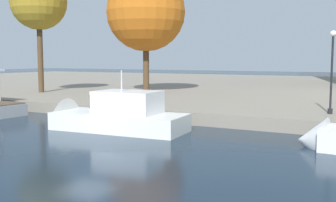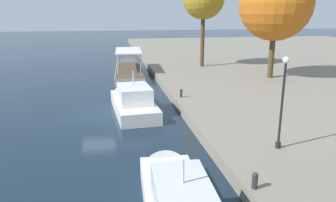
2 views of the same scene
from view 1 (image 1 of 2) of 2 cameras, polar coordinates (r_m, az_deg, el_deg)
name	(u,v)px [view 1 (image 1 of 2)]	position (r m, az deg, el deg)	size (l,w,h in m)	color
ground_plane	(86,139)	(20.04, -11.31, -5.26)	(220.00, 220.00, 0.00)	#142333
dock_promenade	(267,88)	(50.48, 13.66, 1.80)	(120.00, 55.00, 0.75)	gray
motor_yacht_1	(109,119)	(22.47, -8.28, -2.57)	(8.45, 3.33, 4.29)	silver
mooring_bollard_1	(142,102)	(25.83, -3.63, -0.18)	(0.23, 0.23, 0.68)	#2D2D33
lamp_post	(332,69)	(24.62, 21.86, 4.20)	(0.34, 0.34, 4.65)	black
tree_1	(145,12)	(38.56, -3.20, 12.29)	(7.27, 7.27, 11.04)	#4C3823
tree_2	(38,0)	(40.10, -17.64, 13.23)	(5.28, 5.09, 10.80)	#4C3823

